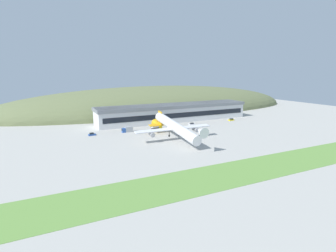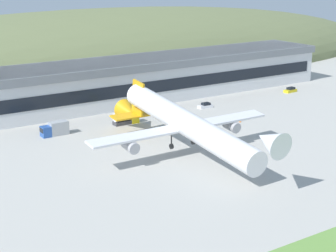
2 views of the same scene
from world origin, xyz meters
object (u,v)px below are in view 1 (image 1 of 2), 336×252
Objects in this scene: cargo_airplane at (175,127)px; box_truck at (157,127)px; service_car_2 at (92,134)px; fuel_truck at (128,130)px; service_car_1 at (192,124)px; service_car_0 at (231,120)px; terminal_building at (174,111)px; traffic_cone_0 at (203,130)px.

box_truck is (1.96, 27.98, -5.33)m from cargo_airplane.
cargo_airplane reaches higher than service_car_2.
fuel_truck is (20.26, -0.33, 0.84)m from service_car_2.
service_car_0 is at bearing 2.12° from service_car_1.
cargo_airplane is 12.99× the size of service_car_2.
service_car_0 is at bearing -25.19° from terminal_building.
service_car_2 is at bearing 166.30° from traffic_cone_0.
cargo_airplane is 8.12× the size of box_truck.
box_truck is at bearing -176.91° from service_car_0.
box_truck is (-26.07, -1.99, 0.90)m from service_car_1.
service_car_1 is at bearing -177.88° from service_car_0.
service_car_0 is 39.48m from traffic_cone_0.
cargo_airplane reaches higher than service_car_1.
box_truck reaches higher than service_car_2.
service_car_2 reaches higher than service_car_1.
traffic_cone_0 is (1.76, -35.04, -6.48)m from terminal_building.
cargo_airplane reaches higher than terminal_building.
fuel_truck is at bearing -0.93° from service_car_2.
cargo_airplane is 12.94× the size of service_car_1.
terminal_building reaches higher than traffic_cone_0.
service_car_1 is 7.06× the size of traffic_cone_0.
box_truck is at bearing -2.08° from fuel_truck.
box_truck reaches higher than traffic_cone_0.
box_truck is at bearing -137.75° from terminal_building.
service_car_2 is 20.28m from fuel_truck.
service_car_2 reaches higher than service_car_0.
fuel_truck is (-40.95, -20.02, -5.29)m from terminal_building.
traffic_cone_0 is (42.71, -15.02, -1.19)m from fuel_truck.
terminal_building is 192.05× the size of traffic_cone_0.
terminal_building is 45.89m from fuel_truck.
traffic_cone_0 is at bearing -30.34° from box_truck.
terminal_building is at bearing 17.84° from service_car_2.
box_truck reaches higher than service_car_0.
fuel_truck is 11.02× the size of traffic_cone_0.
terminal_building is 17.07× the size of box_truck.
service_car_0 is 7.79× the size of traffic_cone_0.
fuel_truck reaches higher than service_car_1.
service_car_0 is 98.34m from service_car_2.
terminal_building is at bearing 26.06° from fuel_truck.
traffic_cone_0 is at bearing -87.12° from terminal_building.
terminal_building reaches higher than service_car_1.
terminal_building reaches higher than service_car_2.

